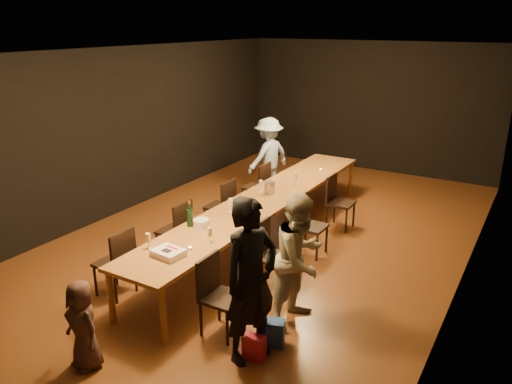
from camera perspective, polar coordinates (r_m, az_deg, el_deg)
The scene contains 30 objects.
ground at distance 8.19m, azimuth 0.82°, elevation -5.71°, with size 10.00×10.00×0.00m, color #4B2C12.
room_shell at distance 7.56m, azimuth 0.89°, elevation 8.75°, with size 6.04×10.04×3.02m.
table at distance 7.92m, azimuth 0.84°, elevation -1.09°, with size 0.90×6.00×0.75m.
chair_right_0 at distance 5.77m, azimuth -3.86°, elevation -11.88°, with size 0.42×0.42×0.93m, color black, non-canonical shape.
chair_right_1 at distance 6.67m, azimuth 2.02°, elevation -7.34°, with size 0.42×0.42×0.93m, color black, non-canonical shape.
chair_right_2 at distance 7.65m, azimuth 6.37°, elevation -3.87°, with size 0.42×0.42×0.93m, color black, non-canonical shape.
chair_right_3 at distance 8.68m, azimuth 9.68°, elevation -1.19°, with size 0.42×0.42×0.93m, color black, non-canonical shape.
chair_left_0 at distance 6.77m, azimuth -15.92°, elevation -7.68°, with size 0.42×0.42×0.93m, color black, non-canonical shape.
chair_left_1 at distance 7.55m, azimuth -9.39°, elevation -4.32°, with size 0.42×0.42×0.93m, color black, non-canonical shape.
chair_left_2 at distance 8.43m, azimuth -4.18°, elevation -1.58°, with size 0.42×0.42×0.93m, color black, non-canonical shape.
chair_left_3 at distance 9.38m, azimuth -0.01°, elevation 0.63°, with size 0.42×0.42×0.93m, color black, non-canonical shape.
woman_birthday at distance 5.17m, azimuth -0.59°, elevation -10.14°, with size 0.66×0.43×1.81m, color black.
woman_tan at distance 5.87m, azimuth 5.05°, elevation -7.60°, with size 0.78×0.61×1.60m, color tan.
man_blue at distance 10.27m, azimuth 1.43°, elevation 4.14°, with size 1.02×0.59×1.58m, color #97BCE9.
child at distance 5.54m, azimuth -19.18°, elevation -14.15°, with size 0.48×0.31×0.98m, color #442C26.
gift_bag_red at distance 5.54m, azimuth -0.22°, elevation -17.35°, with size 0.24×0.13×0.28m, color #B81B34.
gift_bag_blue at distance 5.73m, azimuth 1.96°, elevation -15.80°, with size 0.25×0.16×0.31m, color #2950B4.
birthday_cake at distance 6.10m, azimuth -9.98°, elevation -6.87°, with size 0.38×0.32×0.09m.
plate_stack at distance 6.83m, azimuth -6.27°, elevation -3.61°, with size 0.21×0.21×0.12m, color white.
champagne_bottle at distance 6.86m, azimuth -7.61°, elevation -2.44°, with size 0.09×0.09×0.37m, color black, non-canonical shape.
ice_bucket at distance 8.13m, azimuth 1.57°, elevation 0.53°, with size 0.18×0.18×0.19m, color #A7A7AB.
wineglass_0 at distance 6.30m, azimuth -12.21°, elevation -5.51°, with size 0.06×0.06×0.21m, color beige, non-canonical shape.
wineglass_1 at distance 6.35m, azimuth -5.30°, elevation -4.93°, with size 0.06×0.06×0.21m, color beige, non-canonical shape.
wineglass_2 at distance 7.34m, azimuth -2.94°, elevation -1.51°, with size 0.06×0.06×0.21m, color silver, non-canonical shape.
wineglass_3 at distance 7.11m, azimuth -0.21°, elevation -2.19°, with size 0.06×0.06×0.21m, color beige, non-canonical shape.
wineglass_4 at distance 8.16m, azimuth 0.56°, elevation 0.65°, with size 0.06×0.06×0.21m, color silver, non-canonical shape.
wineglass_5 at distance 8.57m, azimuth 4.54°, elevation 1.50°, with size 0.06×0.06×0.21m, color silver, non-canonical shape.
tealight_near at distance 6.23m, azimuth -7.54°, elevation -6.41°, with size 0.05×0.05×0.03m, color #B2B7B2.
tealight_mid at distance 7.51m, azimuth 0.36°, elevation -1.71°, with size 0.05×0.05×0.03m, color #B2B7B2.
tealight_far at distance 9.46m, azimuth 7.40°, elevation 2.53°, with size 0.05×0.05×0.03m, color #B2B7B2.
Camera 1 is at (3.70, -6.45, 3.42)m, focal length 35.00 mm.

